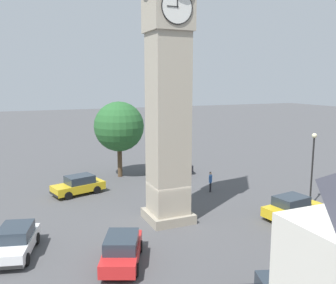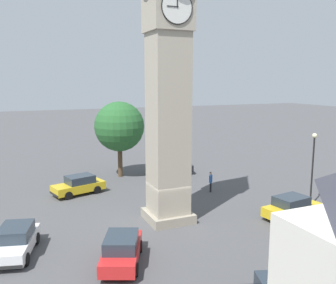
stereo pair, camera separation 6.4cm
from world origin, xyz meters
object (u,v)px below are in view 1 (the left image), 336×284
Objects in this scene: car_silver_kerb at (171,166)px; pedestrian at (211,180)px; lamp_post at (313,158)px; clock_tower at (168,27)px; car_black_far at (16,241)px; car_white_side at (79,185)px; car_green_alley at (122,249)px; tree at (119,127)px; car_blue_kerb at (292,207)px.

car_silver_kerb is 6.74m from pedestrian.
clock_tower is at bearing -8.83° from lamp_post.
car_black_far is (14.36, 12.30, 0.00)m from car_silver_kerb.
car_white_side is at bearing -117.68° from car_black_far.
lamp_post is (-10.64, 1.65, -8.70)m from clock_tower.
car_green_alley is 15.58m from lamp_post.
clock_tower is at bearing 65.29° from car_silver_kerb.
car_white_side is (9.49, 3.01, 0.00)m from car_silver_kerb.
tree is at bearing -12.37° from car_silver_kerb.
car_white_side is 12.44m from car_green_alley.
car_white_side is at bearing -61.13° from clock_tower.
clock_tower is 4.78× the size of car_silver_kerb.
car_black_far is (9.29, 1.28, -11.52)m from clock_tower.
lamp_post is at bearing -155.57° from car_blue_kerb.
car_white_side is 10.49m from car_black_far.
car_blue_kerb is 17.09m from car_black_far.
car_white_side is 10.78m from pedestrian.
lamp_post is (-10.43, 13.75, -1.24)m from tree.
car_white_side is 7.39m from tree.
car_black_far is 5.79m from car_green_alley.
car_green_alley is 0.82× the size of lamp_post.
car_green_alley is 13.39m from pedestrian.
pedestrian is at bearing -139.19° from car_green_alley.
pedestrian reaches higher than car_silver_kerb.
car_white_side is 2.62× the size of pedestrian.
clock_tower is 14.85m from car_black_far.
pedestrian is at bearing -74.60° from car_blue_kerb.
clock_tower is at bearing 88.98° from tree.
clock_tower is 14.18m from car_blue_kerb.
clock_tower is 13.11m from car_green_alley.
car_green_alley is (-4.86, 3.15, 0.00)m from car_black_far.
lamp_post is at bearing 113.70° from car_silver_kerb.
car_green_alley is 17.64m from tree.
car_blue_kerb is 0.98× the size of car_white_side.
pedestrian is 0.31× the size of lamp_post.
car_blue_kerb is 0.60× the size of tree.
clock_tower is at bearing 118.87° from car_white_side.
pedestrian is (-14.99, -5.60, 0.25)m from car_black_far.
car_blue_kerb is 17.32m from tree.
clock_tower is 12.41× the size of pedestrian.
car_silver_kerb is at bearing 167.63° from tree.
car_green_alley is (4.43, 4.43, -11.52)m from clock_tower.
car_green_alley is at bearing 74.30° from tree.
pedestrian reaches higher than car_black_far.
car_blue_kerb is 12.23m from car_green_alley.
car_blue_kerb is at bearing 116.46° from tree.
clock_tower is at bearing 37.14° from pedestrian.
pedestrian is at bearing 125.23° from tree.
pedestrian is (-0.63, 6.71, 0.25)m from car_silver_kerb.
car_blue_kerb is 16.37m from car_white_side.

